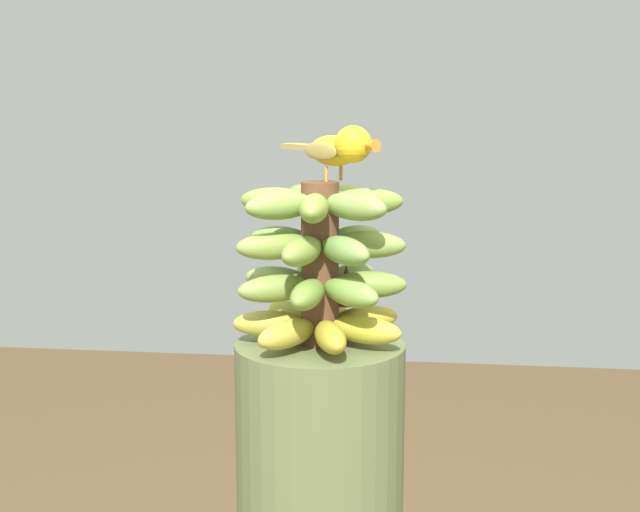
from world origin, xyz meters
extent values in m
cylinder|color=brown|center=(0.00, 0.00, 1.35)|extent=(0.05, 0.05, 0.24)
ellipsoid|color=gold|center=(-0.05, -0.05, 1.26)|extent=(0.11, 0.11, 0.04)
ellipsoid|color=#AA9E37|center=(0.01, -0.07, 1.26)|extent=(0.05, 0.11, 0.04)
ellipsoid|color=gold|center=(0.06, -0.04, 1.26)|extent=(0.11, 0.09, 0.04)
ellipsoid|color=gold|center=(0.07, 0.02, 1.26)|extent=(0.12, 0.07, 0.04)
ellipsoid|color=gold|center=(0.03, 0.07, 1.26)|extent=(0.08, 0.12, 0.04)
ellipsoid|color=#AEA12B|center=(-0.04, 0.06, 1.26)|extent=(0.09, 0.12, 0.04)
ellipsoid|color=gold|center=(-0.07, 0.01, 1.26)|extent=(0.12, 0.05, 0.04)
ellipsoid|color=olive|center=(-0.02, -0.07, 1.32)|extent=(0.08, 0.12, 0.04)
ellipsoid|color=olive|center=(0.04, -0.06, 1.32)|extent=(0.09, 0.12, 0.04)
ellipsoid|color=olive|center=(0.07, -0.01, 1.32)|extent=(0.12, 0.05, 0.04)
ellipsoid|color=#7A9F44|center=(0.05, 0.05, 1.32)|extent=(0.11, 0.11, 0.04)
ellipsoid|color=olive|center=(-0.01, 0.07, 1.32)|extent=(0.05, 0.11, 0.04)
ellipsoid|color=olive|center=(-0.06, 0.04, 1.32)|extent=(0.11, 0.09, 0.04)
ellipsoid|color=#6FA138|center=(-0.07, -0.02, 1.32)|extent=(0.12, 0.07, 0.04)
ellipsoid|color=olive|center=(0.07, -0.02, 1.38)|extent=(0.12, 0.07, 0.04)
ellipsoid|color=#729749|center=(0.05, 0.04, 1.38)|extent=(0.11, 0.10, 0.04)
ellipsoid|color=olive|center=(0.00, 0.07, 1.38)|extent=(0.04, 0.11, 0.04)
ellipsoid|color=#719A45|center=(-0.05, 0.04, 1.38)|extent=(0.11, 0.10, 0.04)
ellipsoid|color=olive|center=(-0.07, -0.01, 1.38)|extent=(0.12, 0.06, 0.04)
ellipsoid|color=#789F4B|center=(-0.03, -0.06, 1.38)|extent=(0.09, 0.12, 0.04)
ellipsoid|color=olive|center=(0.03, -0.06, 1.38)|extent=(0.08, 0.12, 0.04)
ellipsoid|color=olive|center=(0.04, -0.05, 1.44)|extent=(0.10, 0.11, 0.04)
ellipsoid|color=olive|center=(0.07, 0.00, 1.44)|extent=(0.11, 0.04, 0.04)
ellipsoid|color=olive|center=(0.04, 0.05, 1.44)|extent=(0.10, 0.11, 0.04)
ellipsoid|color=olive|center=(-0.02, 0.06, 1.44)|extent=(0.07, 0.12, 0.04)
ellipsoid|color=olive|center=(-0.06, 0.03, 1.44)|extent=(0.12, 0.08, 0.04)
ellipsoid|color=olive|center=(-0.06, -0.03, 1.44)|extent=(0.12, 0.09, 0.04)
ellipsoid|color=olive|center=(-0.01, -0.06, 1.44)|extent=(0.06, 0.12, 0.04)
cone|color=#4C2D1E|center=(-0.01, 0.04, 1.31)|extent=(0.04, 0.04, 0.06)
cone|color=brown|center=(-0.04, 0.00, 1.34)|extent=(0.04, 0.04, 0.06)
cylinder|color=#C68933|center=(-0.01, 0.01, 1.48)|extent=(0.01, 0.01, 0.02)
cylinder|color=#C68933|center=(-0.03, 0.03, 1.48)|extent=(0.00, 0.00, 0.02)
ellipsoid|color=gold|center=(-0.02, 0.02, 1.51)|extent=(0.10, 0.10, 0.04)
ellipsoid|color=olive|center=(-0.01, 0.00, 1.51)|extent=(0.06, 0.06, 0.03)
ellipsoid|color=olive|center=(-0.04, 0.03, 1.51)|extent=(0.06, 0.06, 0.03)
cube|color=olive|center=(-0.07, -0.04, 1.51)|extent=(0.06, 0.07, 0.01)
sphere|color=gold|center=(0.01, 0.05, 1.52)|extent=(0.05, 0.05, 0.05)
sphere|color=black|center=(0.00, 0.07, 1.52)|extent=(0.01, 0.01, 0.01)
cone|color=orange|center=(0.03, 0.07, 1.52)|extent=(0.03, 0.03, 0.02)
camera|label=1|loc=(1.28, 0.16, 1.59)|focal=50.97mm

